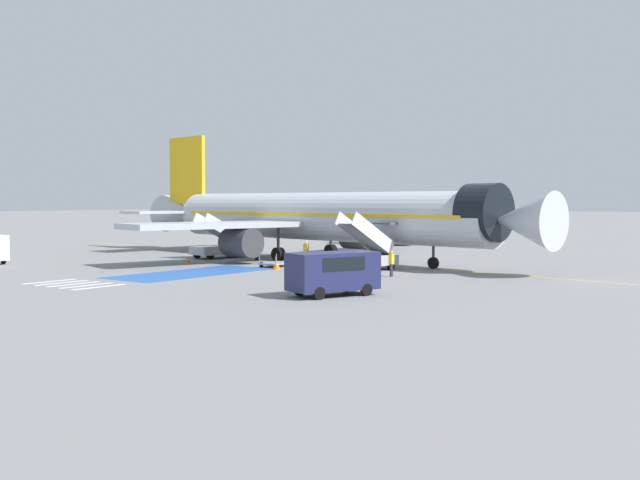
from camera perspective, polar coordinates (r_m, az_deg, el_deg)
ground_plane at (r=62.94m, az=0.19°, el=-1.47°), size 600.00×600.00×0.00m
apron_leadline_yellow at (r=62.25m, az=-0.08°, el=-1.51°), size 76.65×11.14×0.01m
apron_stand_patch_blue at (r=51.50m, az=-9.77°, el=-2.50°), size 5.10×11.95×0.01m
apron_walkway_bar_0 at (r=48.38m, az=-19.88°, el=-2.99°), size 0.44×3.60×0.01m
apron_walkway_bar_1 at (r=47.39m, az=-19.08°, el=-3.10°), size 0.44×3.60×0.01m
apron_walkway_bar_2 at (r=46.40m, az=-18.25°, el=-3.21°), size 0.44×3.60×0.01m
apron_walkway_bar_3 at (r=45.43m, az=-17.38°, el=-3.33°), size 0.44×3.60×0.01m
apron_walkway_bar_4 at (r=44.47m, az=-16.47°, el=-3.45°), size 0.44×3.60×0.01m
airliner at (r=62.52m, az=-0.49°, el=1.79°), size 43.84×31.41×11.30m
boarding_stairs_forward at (r=52.60m, az=3.50°, el=-1.25°), size 2.86×5.45×4.18m
boarding_stairs_aft at (r=64.85m, az=-7.63°, el=-0.50°), size 2.86×5.45×3.91m
fuel_tanker at (r=84.49m, az=4.51°, el=0.88°), size 9.04×2.83×3.53m
service_van_1 at (r=38.58m, az=1.00°, el=-2.29°), size 3.57×5.07×2.26m
baggage_cart at (r=55.86m, az=-3.37°, el=-1.78°), size 1.89×2.81×0.87m
ground_crew_0 at (r=48.57m, az=5.46°, el=-1.66°), size 0.28×0.46×1.68m
ground_crew_1 at (r=59.14m, az=-1.07°, el=-0.78°), size 0.44×0.24×1.74m
ground_crew_2 at (r=61.91m, az=-4.88°, el=-0.56°), size 0.31×0.47×1.85m
traffic_cone_0 at (r=59.82m, az=-10.04°, el=-1.52°), size 0.42×0.42×0.47m
traffic_cone_1 at (r=53.64m, az=-3.34°, el=-1.89°), size 0.61×0.61×0.67m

